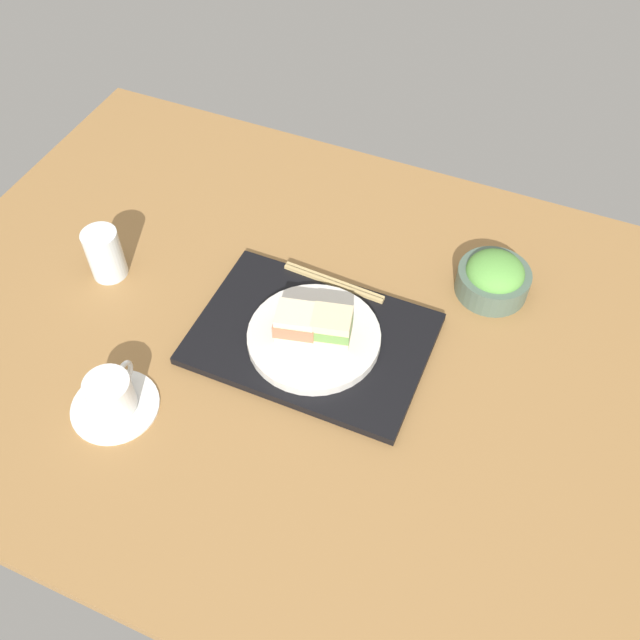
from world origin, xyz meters
TOP-DOWN VIEW (x-y plane):
  - ground_plane at (0.00, 0.00)cm, footprint 140.00×100.00cm
  - serving_tray at (-1.03, -0.25)cm, footprint 38.05×26.40cm
  - sandwich_plate at (-1.80, 0.73)cm, footprint 21.75×21.75cm
  - sandwich_near at (-4.58, -0.03)cm, footprint 7.30×6.68cm
  - sandwich_far at (0.98, 1.48)cm, footprint 7.71×6.95cm
  - salad_bowl at (-25.42, -22.75)cm, footprint 12.61×12.61cm
  - chopsticks_pair at (-0.29, -12.05)cm, footprint 18.86×2.25cm
  - coffee_cup at (21.72, 23.56)cm, footprint 13.64×13.64cm
  - drinking_glass at (38.38, 0.35)cm, footprint 6.24×6.24cm

SIDE VIEW (x-z plane):
  - ground_plane at x=0.00cm, z-range -3.00..0.00cm
  - serving_tray at x=-1.03cm, z-range 0.00..1.52cm
  - chopsticks_pair at x=-0.29cm, z-range 1.52..2.22cm
  - sandwich_plate at x=-1.80cm, z-range 1.52..3.18cm
  - coffee_cup at x=21.72cm, z-range -0.55..6.06cm
  - salad_bowl at x=-25.42cm, z-range -0.38..7.07cm
  - drinking_glass at x=38.38cm, z-range 0.00..9.58cm
  - sandwich_far at x=0.98cm, z-range 3.18..8.32cm
  - sandwich_near at x=-4.58cm, z-range 3.18..8.37cm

